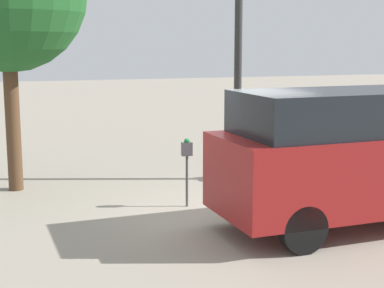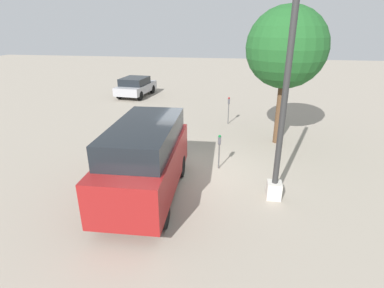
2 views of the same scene
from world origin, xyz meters
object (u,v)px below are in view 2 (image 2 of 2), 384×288
(lamp_post, at_px, (280,137))
(street_tree, at_px, (286,48))
(parking_meter_near, at_px, (219,144))
(parked_van, at_px, (145,159))
(parking_meter_far, at_px, (229,104))
(car_distant, at_px, (136,86))

(lamp_post, xyz_separation_m, street_tree, (-4.92, 0.56, 2.11))
(parking_meter_near, bearing_deg, parked_van, -43.45)
(lamp_post, xyz_separation_m, parked_van, (0.46, -3.95, -0.77))
(parking_meter_far, relative_size, car_distant, 0.37)
(parked_van, xyz_separation_m, street_tree, (-5.38, 4.51, 2.88))
(parking_meter_near, distance_m, parking_meter_far, 5.53)
(parked_van, xyz_separation_m, car_distant, (-13.52, -5.00, -0.52))
(parking_meter_far, bearing_deg, parking_meter_near, -1.74)
(parking_meter_near, height_order, street_tree, street_tree)
(parking_meter_far, distance_m, car_distant, 9.18)
(parked_van, height_order, car_distant, parked_van)
(parking_meter_far, bearing_deg, car_distant, -129.29)
(street_tree, bearing_deg, parked_van, -39.97)
(parking_meter_near, distance_m, parked_van, 3.11)
(car_distant, relative_size, street_tree, 0.68)
(parking_meter_near, xyz_separation_m, car_distant, (-11.24, -7.10, -0.24))
(car_distant, distance_m, street_tree, 12.97)
(parking_meter_near, bearing_deg, lamp_post, 44.75)
(parking_meter_near, bearing_deg, car_distant, -148.55)
(parking_meter_near, bearing_deg, parking_meter_far, 178.26)
(parking_meter_far, bearing_deg, lamp_post, 12.70)
(lamp_post, height_order, car_distant, lamp_post)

